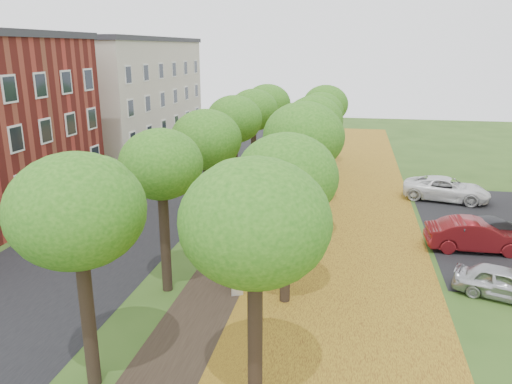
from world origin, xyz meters
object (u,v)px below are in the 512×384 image
at_px(car_silver, 504,283).
at_px(car_grey, 495,231).
at_px(car_red, 476,235).
at_px(car_white, 446,189).
at_px(bench, 233,278).

xyz_separation_m(car_silver, car_grey, (1.06, 5.80, 0.07)).
distance_m(car_red, car_white, 8.48).
height_order(bench, car_red, car_red).
distance_m(car_silver, car_white, 13.36).
height_order(bench, car_silver, car_silver).
bearing_deg(car_white, car_silver, -167.87).
bearing_deg(car_grey, car_white, -16.97).
xyz_separation_m(car_red, car_white, (0.00, 8.48, -0.03)).
xyz_separation_m(bench, car_grey, (11.69, 6.95, 0.30)).
relative_size(bench, car_silver, 0.46).
relative_size(car_silver, car_white, 0.70).
xyz_separation_m(car_grey, car_white, (-1.06, 7.56, 0.03)).
relative_size(bench, car_red, 0.37).
relative_size(bench, car_grey, 0.35).
height_order(bench, car_grey, car_grey).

